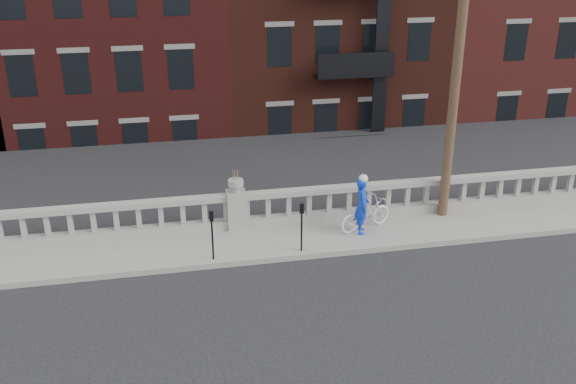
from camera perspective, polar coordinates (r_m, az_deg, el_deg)
name	(u,v)px	position (r m, az deg, el deg)	size (l,w,h in m)	color
ground	(259,304)	(15.29, -2.60, -9.92)	(120.00, 120.00, 0.00)	black
sidewalk	(242,244)	(17.83, -4.14, -4.63)	(32.00, 2.20, 0.15)	gray
balustrade	(237,212)	(18.44, -4.59, -1.74)	(28.00, 0.34, 1.03)	gray
planter_pedestal	(236,205)	(18.36, -4.61, -1.20)	(0.55, 0.55, 1.76)	gray
lower_level	(201,37)	(36.32, -7.73, 13.51)	(80.00, 44.00, 20.80)	#605E59
utility_pole	(459,44)	(18.50, 14.99, 12.58)	(1.60, 0.28, 10.00)	#422D1E
parking_meter_b	(212,230)	(16.59, -6.77, -3.37)	(0.10, 0.09, 1.36)	black
parking_meter_c	(302,222)	(16.91, 1.22, -2.69)	(0.10, 0.09, 1.36)	black
bicycle	(365,214)	(18.45, 6.90, -1.94)	(0.60, 1.73, 0.91)	silver
cyclist	(362,205)	(18.07, 6.59, -1.20)	(0.60, 0.39, 1.65)	#0D34C7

